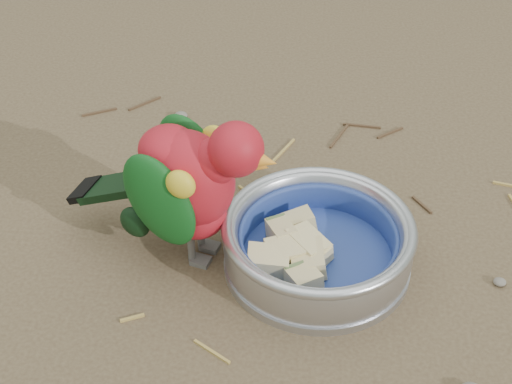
# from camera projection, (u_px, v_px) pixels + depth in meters

# --- Properties ---
(ground) EXTENTS (60.00, 60.00, 0.00)m
(ground) POSITION_uv_depth(u_px,v_px,m) (231.00, 300.00, 0.83)
(ground) COLOR brown
(food_bowl) EXTENTS (0.20, 0.20, 0.02)m
(food_bowl) POSITION_uv_depth(u_px,v_px,m) (317.00, 260.00, 0.86)
(food_bowl) COLOR #B2B2BA
(food_bowl) RESTS_ON ground
(bowl_wall) EXTENTS (0.20, 0.20, 0.04)m
(bowl_wall) POSITION_uv_depth(u_px,v_px,m) (318.00, 240.00, 0.84)
(bowl_wall) COLOR #B2B2BA
(bowl_wall) RESTS_ON food_bowl
(fruit_wedges) EXTENTS (0.12, 0.12, 0.03)m
(fruit_wedges) POSITION_uv_depth(u_px,v_px,m) (318.00, 245.00, 0.85)
(fruit_wedges) COLOR beige
(fruit_wedges) RESTS_ON food_bowl
(lory_parrot) EXTENTS (0.24, 0.16, 0.18)m
(lory_parrot) POSITION_uv_depth(u_px,v_px,m) (189.00, 191.00, 0.83)
(lory_parrot) COLOR #A91521
(lory_parrot) RESTS_ON ground
(ground_debris) EXTENTS (0.90, 0.80, 0.01)m
(ground_debris) POSITION_uv_depth(u_px,v_px,m) (254.00, 242.00, 0.89)
(ground_debris) COLOR #AE8E45
(ground_debris) RESTS_ON ground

